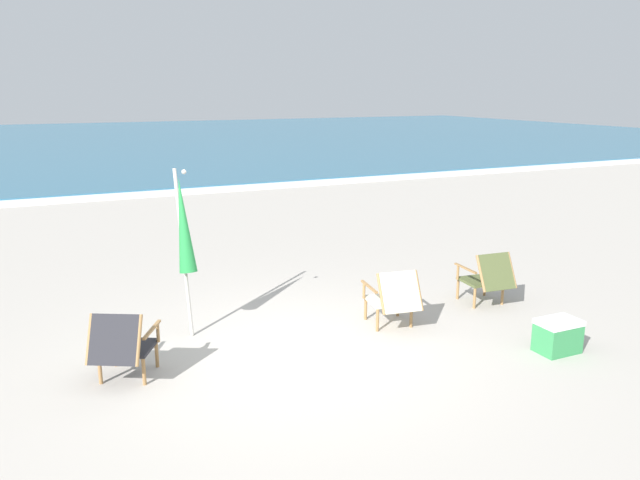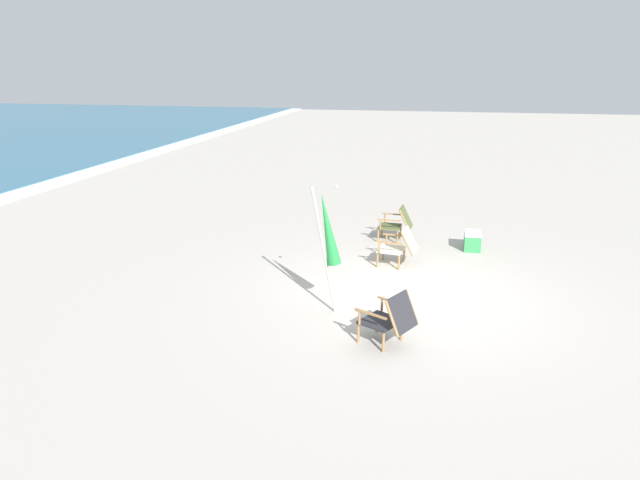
{
  "view_description": "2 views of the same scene",
  "coord_description": "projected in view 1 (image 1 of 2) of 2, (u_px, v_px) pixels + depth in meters",
  "views": [
    {
      "loc": [
        -2.54,
        -6.22,
        3.02
      ],
      "look_at": [
        1.17,
        1.79,
        0.87
      ],
      "focal_mm": 35.0,
      "sensor_mm": 36.0,
      "label": 1
    },
    {
      "loc": [
        -9.26,
        -0.42,
        3.85
      ],
      "look_at": [
        1.24,
        1.81,
        0.51
      ],
      "focal_mm": 32.0,
      "sensor_mm": 36.0,
      "label": 2
    }
  ],
  "objects": [
    {
      "name": "sea",
      "position": [
        78.0,
        141.0,
        35.96
      ],
      "size": [
        80.0,
        40.0,
        0.1
      ],
      "primitive_type": "cube",
      "color": "#2D6684",
      "rests_on": "ground"
    },
    {
      "name": "beach_chair_back_right",
      "position": [
        394.0,
        297.0,
        7.99
      ],
      "size": [
        0.68,
        0.82,
        0.79
      ],
      "color": "beige",
      "rests_on": "ground"
    },
    {
      "name": "umbrella_furled_green",
      "position": [
        184.0,
        227.0,
        7.62
      ],
      "size": [
        0.26,
        0.5,
        2.1
      ],
      "color": "#B7B2A8",
      "rests_on": "ground"
    },
    {
      "name": "beach_chair_back_left",
      "position": [
        488.0,
        277.0,
        8.83
      ],
      "size": [
        0.64,
        0.78,
        0.79
      ],
      "color": "#515B33",
      "rests_on": "ground"
    },
    {
      "name": "surf_band",
      "position": [
        131.0,
        195.0,
        18.07
      ],
      "size": [
        80.0,
        1.1,
        0.06
      ],
      "primitive_type": "cube",
      "color": "white",
      "rests_on": "ground"
    },
    {
      "name": "cooler_box",
      "position": [
        558.0,
        336.0,
        7.31
      ],
      "size": [
        0.49,
        0.35,
        0.4
      ],
      "color": "#338C4C",
      "rests_on": "ground"
    },
    {
      "name": "beach_chair_front_right",
      "position": [
        122.0,
        344.0,
        6.5
      ],
      "size": [
        0.85,
        0.91,
        0.8
      ],
      "color": "#28282D",
      "rests_on": "ground"
    },
    {
      "name": "ground_plane",
      "position": [
        293.0,
        356.0,
        7.24
      ],
      "size": [
        80.0,
        80.0,
        0.0
      ],
      "primitive_type": "plane",
      "color": "#B2AAA0"
    }
  ]
}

